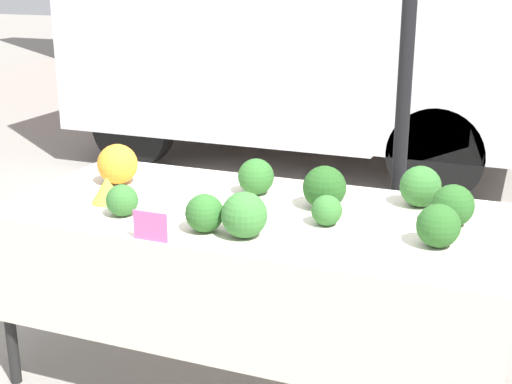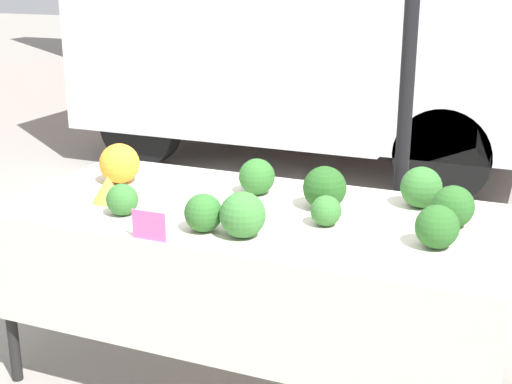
{
  "view_description": "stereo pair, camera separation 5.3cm",
  "coord_description": "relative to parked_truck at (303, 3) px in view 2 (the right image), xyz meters",
  "views": [
    {
      "loc": [
        1.06,
        -2.69,
        1.83
      ],
      "look_at": [
        0.0,
        0.0,
        0.91
      ],
      "focal_mm": 50.0,
      "sensor_mm": 36.0,
      "label": 1
    },
    {
      "loc": [
        1.11,
        -2.67,
        1.83
      ],
      "look_at": [
        0.0,
        0.0,
        0.91
      ],
      "focal_mm": 50.0,
      "sensor_mm": 36.0,
      "label": 2
    }
  ],
  "objects": [
    {
      "name": "broccoli_head_2",
      "position": [
        1.93,
        -4.05,
        -0.57
      ],
      "size": [
        0.16,
        0.16,
        0.16
      ],
      "color": "#285B23",
      "rests_on": "market_table"
    },
    {
      "name": "broccoli_head_1",
      "position": [
        1.06,
        -3.71,
        -0.57
      ],
      "size": [
        0.17,
        0.17,
        0.17
      ],
      "color": "#2D6628",
      "rests_on": "market_table"
    },
    {
      "name": "broccoli_head_8",
      "position": [
        1.41,
        -3.79,
        -0.56
      ],
      "size": [
        0.19,
        0.19,
        0.19
      ],
      "color": "#23511E",
      "rests_on": "market_table"
    },
    {
      "name": "broccoli_head_3",
      "position": [
        1.79,
        -3.6,
        -0.57
      ],
      "size": [
        0.18,
        0.18,
        0.18
      ],
      "color": "#336B2D",
      "rests_on": "market_table"
    },
    {
      "name": "tent_pole",
      "position": [
        1.62,
        -3.2,
        -0.31
      ],
      "size": [
        0.07,
        0.07,
        2.34
      ],
      "color": "black",
      "rests_on": "ground_plane"
    },
    {
      "name": "broccoli_head_4",
      "position": [
        0.65,
        -4.19,
        -0.59
      ],
      "size": [
        0.14,
        0.14,
        0.14
      ],
      "color": "#336B2D",
      "rests_on": "market_table"
    },
    {
      "name": "romanesco_head",
      "position": [
        0.5,
        -4.06,
        -0.6
      ],
      "size": [
        0.14,
        0.14,
        0.12
      ],
      "color": "#93B238",
      "rests_on": "market_table"
    },
    {
      "name": "market_table",
      "position": [
        1.15,
        -3.98,
        -0.74
      ],
      "size": [
        2.15,
        0.99,
        0.83
      ],
      "color": "beige",
      "rests_on": "ground_plane"
    },
    {
      "name": "ground_plane",
      "position": [
        1.15,
        -3.91,
        -1.48
      ],
      "size": [
        40.0,
        40.0,
        0.0
      ],
      "primitive_type": "plane",
      "color": "gray"
    },
    {
      "name": "parked_truck",
      "position": [
        0.0,
        0.0,
        0.0
      ],
      "size": [
        4.19,
        2.29,
        2.82
      ],
      "color": "silver",
      "rests_on": "ground_plane"
    },
    {
      "name": "broccoli_head_6",
      "position": [
        1.22,
        -4.23,
        -0.57
      ],
      "size": [
        0.18,
        0.18,
        0.18
      ],
      "color": "#387533",
      "rests_on": "market_table"
    },
    {
      "name": "broccoli_head_5",
      "position": [
        1.48,
        -3.98,
        -0.59
      ],
      "size": [
        0.13,
        0.13,
        0.13
      ],
      "color": "#336B2D",
      "rests_on": "market_table"
    },
    {
      "name": "orange_cauliflower",
      "position": [
        0.39,
        -3.8,
        -0.56
      ],
      "size": [
        0.19,
        0.19,
        0.19
      ],
      "color": "orange",
      "rests_on": "market_table"
    },
    {
      "name": "price_sign",
      "position": [
        0.91,
        -4.39,
        -0.6
      ],
      "size": [
        0.14,
        0.01,
        0.12
      ],
      "color": "#F45B9E",
      "rests_on": "market_table"
    },
    {
      "name": "broccoli_head_7",
      "position": [
        1.95,
        -3.8,
        -0.57
      ],
      "size": [
        0.17,
        0.17,
        0.17
      ],
      "color": "#285B23",
      "rests_on": "market_table"
    },
    {
      "name": "broccoli_head_0",
      "position": [
        1.05,
        -4.23,
        -0.58
      ],
      "size": [
        0.15,
        0.15,
        0.15
      ],
      "color": "#2D6628",
      "rests_on": "market_table"
    }
  ]
}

